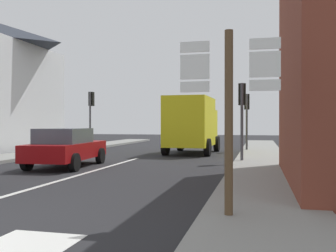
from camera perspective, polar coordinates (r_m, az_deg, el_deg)
The scene contains 9 objects.
ground_plane at distance 16.13m, azimuth -6.90°, elevation -5.51°, with size 80.00×80.00×0.00m, color #232326.
sidewalk_right at distance 13.14m, azimuth 14.06°, elevation -6.56°, with size 2.22×44.00×0.14m, color gray.
lane_centre_stripe at distance 12.48m, azimuth -13.35°, elevation -7.22°, with size 0.16×12.00×0.01m, color silver.
sedan_far at distance 14.94m, azimuth -15.09°, elevation -3.07°, with size 2.23×4.33×1.47m.
delivery_truck at distance 20.83m, azimuth 3.63°, elevation 0.37°, with size 2.60×5.06×3.05m.
route_sign_post at distance 6.38m, azimuth 9.13°, elevation 2.68°, with size 1.66×0.14×3.20m.
traffic_light_far_left at distance 24.90m, azimuth -11.49°, elevation 2.85°, with size 0.30×0.49×3.69m.
traffic_light_far_right at distance 22.63m, azimuth 11.77°, elevation 2.51°, with size 0.30×0.49×3.38m.
traffic_light_near_right at distance 16.07m, azimuth 11.07°, elevation 3.24°, with size 0.30×0.49×3.32m.
Camera 1 is at (5.58, -5.04, 1.65)m, focal length 40.55 mm.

